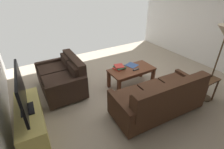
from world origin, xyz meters
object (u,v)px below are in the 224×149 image
(end_table, at_px, (204,81))
(sofa_main, at_px, (160,98))
(book_stack, at_px, (119,67))
(loose_magazine, at_px, (132,65))
(coffee_table, at_px, (131,72))
(tv_stand, at_px, (31,121))
(flat_tv, at_px, (21,92))
(loveseat_near, at_px, (63,77))
(tv_remote, at_px, (136,69))

(end_table, bearing_deg, sofa_main, -6.73)
(book_stack, bearing_deg, loose_magazine, 177.64)
(sofa_main, xyz_separation_m, loose_magazine, (-0.24, -1.25, 0.12))
(loose_magazine, bearing_deg, coffee_table, -145.02)
(end_table, relative_size, tv_stand, 0.43)
(book_stack, bearing_deg, tv_stand, 13.74)
(coffee_table, bearing_deg, flat_tv, 8.21)
(tv_stand, relative_size, book_stack, 4.36)
(sofa_main, bearing_deg, end_table, 173.27)
(end_table, distance_m, book_stack, 1.88)
(sofa_main, xyz_separation_m, loveseat_near, (1.38, -1.76, -0.01))
(loveseat_near, height_order, coffee_table, loveseat_near)
(sofa_main, relative_size, loose_magazine, 6.93)
(coffee_table, bearing_deg, end_table, 129.30)
(loveseat_near, distance_m, flat_tv, 1.42)
(end_table, bearing_deg, loveseat_near, -37.11)
(book_stack, distance_m, loose_magazine, 0.37)
(tv_stand, height_order, book_stack, book_stack)
(book_stack, bearing_deg, loveseat_near, -21.58)
(loveseat_near, height_order, flat_tv, flat_tv)
(coffee_table, bearing_deg, sofa_main, 83.60)
(coffee_table, bearing_deg, loose_magazine, -126.34)
(sofa_main, bearing_deg, loveseat_near, -51.94)
(flat_tv, bearing_deg, loveseat_near, -130.29)
(loveseat_near, bearing_deg, sofa_main, 128.06)
(tv_stand, bearing_deg, end_table, 165.28)
(sofa_main, distance_m, loose_magazine, 1.28)
(loveseat_near, bearing_deg, loose_magazine, 162.49)
(sofa_main, xyz_separation_m, end_table, (-1.12, 0.13, 0.10))
(loveseat_near, height_order, tv_remote, loveseat_near)
(loveseat_near, xyz_separation_m, coffee_table, (-1.50, 0.67, 0.05))
(tv_stand, relative_size, flat_tv, 1.21)
(coffee_table, xyz_separation_m, tv_remote, (-0.06, 0.09, 0.08))
(coffee_table, height_order, end_table, end_table)
(loveseat_near, bearing_deg, end_table, 142.89)
(end_table, xyz_separation_m, flat_tv, (3.36, -0.88, 0.41))
(loveseat_near, xyz_separation_m, book_stack, (-1.25, 0.50, 0.16))
(sofa_main, distance_m, loveseat_near, 2.24)
(loveseat_near, relative_size, loose_magazine, 4.93)
(coffee_table, height_order, book_stack, book_stack)
(tv_stand, relative_size, loose_magazine, 4.84)
(coffee_table, bearing_deg, tv_remote, 122.73)
(sofa_main, xyz_separation_m, flat_tv, (2.23, -0.75, 0.51))
(loveseat_near, relative_size, end_table, 2.36)
(tv_remote, height_order, loose_magazine, tv_remote)
(coffee_table, distance_m, end_table, 1.58)
(loose_magazine, bearing_deg, book_stack, 158.96)
(tv_remote, relative_size, loose_magazine, 0.60)
(sofa_main, bearing_deg, coffee_table, -96.40)
(loose_magazine, bearing_deg, sofa_main, -119.52)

